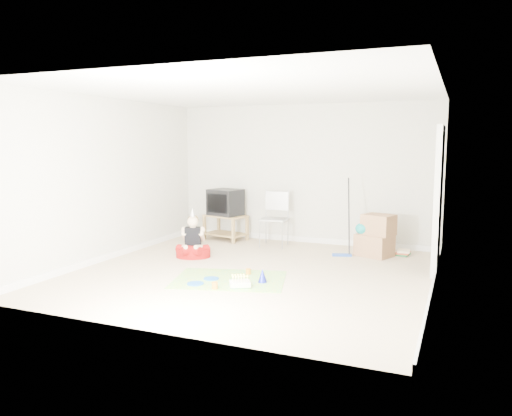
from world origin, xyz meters
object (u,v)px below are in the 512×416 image
at_px(tv_stand, 226,225).
at_px(crt_tv, 225,202).
at_px(birthday_cake, 240,284).
at_px(seated_woman, 193,246).
at_px(folding_chair, 274,219).
at_px(cardboard_boxes, 375,236).

height_order(tv_stand, crt_tv, crt_tv).
distance_m(crt_tv, birthday_cake, 3.33).
distance_m(crt_tv, seated_woman, 1.64).
bearing_deg(folding_chair, seated_woman, -124.86).
bearing_deg(crt_tv, seated_woman, -69.88).
bearing_deg(tv_stand, birthday_cake, -60.78).
bearing_deg(birthday_cake, crt_tv, 119.22).
bearing_deg(cardboard_boxes, folding_chair, 176.47).
height_order(crt_tv, birthday_cake, crt_tv).
bearing_deg(seated_woman, crt_tv, 95.50).
height_order(tv_stand, seated_woman, seated_woman).
xyz_separation_m(folding_chair, birthday_cake, (0.51, -2.64, -0.46)).
relative_size(folding_chair, cardboard_boxes, 1.46).
relative_size(crt_tv, seated_woman, 0.71).
relative_size(tv_stand, seated_woman, 1.07).
bearing_deg(birthday_cake, tv_stand, 119.22).
bearing_deg(folding_chair, cardboard_boxes, -3.53).
xyz_separation_m(crt_tv, birthday_cake, (1.59, -2.84, -0.70)).
height_order(tv_stand, birthday_cake, tv_stand).
relative_size(crt_tv, cardboard_boxes, 0.83).
distance_m(cardboard_boxes, birthday_cake, 2.87).
distance_m(folding_chair, seated_woman, 1.66).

